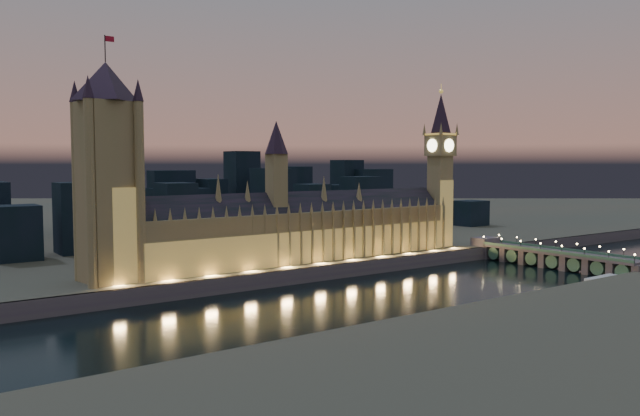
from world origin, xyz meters
TOP-DOWN VIEW (x-y plane):
  - ground_plane at (0.00, 0.00)m, footprint 2000.00×2000.00m
  - north_bank at (0.00, 520.00)m, footprint 2000.00×960.00m
  - embankment_wall at (0.00, 41.00)m, footprint 2000.00×2.50m
  - palace_of_westminster at (-0.10, 61.74)m, footprint 202.00×24.93m
  - victoria_tower at (-110.00, 61.92)m, footprint 31.68×31.68m
  - elizabeth_tower at (108.00, 61.92)m, footprint 18.00×18.00m
  - westminster_bridge at (134.48, -3.46)m, footprint 16.50×113.00m
  - river_boat at (106.56, -54.50)m, footprint 47.23×12.02m
  - city_backdrop at (25.86, 246.12)m, footprint 461.22×215.63m

SIDE VIEW (x-z plane):
  - ground_plane at x=0.00m, z-range 0.00..0.00m
  - river_boat at x=106.56m, z-range -0.69..3.81m
  - north_bank at x=0.00m, z-range 0.00..8.00m
  - embankment_wall at x=0.00m, z-range 0.00..8.00m
  - westminster_bridge at x=134.48m, z-range -1.95..13.95m
  - palace_of_westminster at x=-0.10m, z-range -12.63..65.37m
  - city_backdrop at x=25.86m, z-range -6.84..67.20m
  - victoria_tower at x=-110.00m, z-range 7.39..120.31m
  - elizabeth_tower at x=108.00m, z-range 14.15..121.42m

